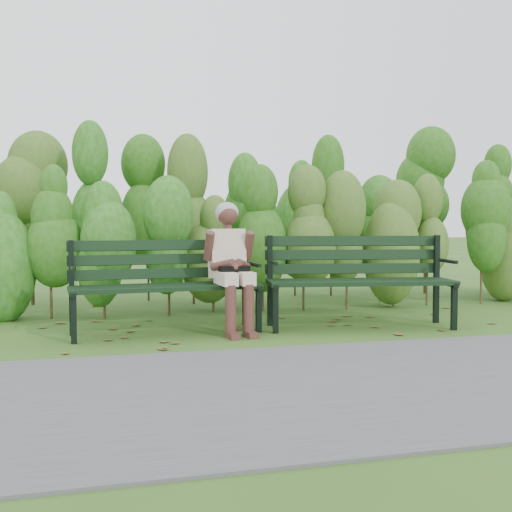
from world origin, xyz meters
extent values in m
plane|color=#31551D|center=(0.00, 0.00, 0.00)|extent=(80.00, 80.00, 0.00)
cube|color=#474749|center=(0.00, -2.20, 0.01)|extent=(60.00, 2.50, 0.01)
cylinder|color=#47381E|center=(-2.14, 1.30, 0.40)|extent=(0.03, 0.03, 0.80)
ellipsoid|color=#225A0F|center=(-2.14, 1.30, 1.04)|extent=(0.64, 0.64, 1.44)
cylinder|color=#47381E|center=(-1.53, 1.30, 0.40)|extent=(0.03, 0.03, 0.80)
ellipsoid|color=#225A0F|center=(-1.53, 1.30, 1.04)|extent=(0.64, 0.64, 1.44)
cylinder|color=#47381E|center=(-0.92, 1.30, 0.40)|extent=(0.03, 0.03, 0.80)
ellipsoid|color=#225A0F|center=(-0.92, 1.30, 1.04)|extent=(0.64, 0.64, 1.44)
cylinder|color=#47381E|center=(-0.31, 1.30, 0.40)|extent=(0.03, 0.03, 0.80)
ellipsoid|color=#225A0F|center=(-0.31, 1.30, 1.04)|extent=(0.64, 0.64, 1.44)
cylinder|color=#47381E|center=(0.31, 1.30, 0.40)|extent=(0.03, 0.03, 0.80)
ellipsoid|color=#225A0F|center=(0.31, 1.30, 1.04)|extent=(0.64, 0.64, 1.44)
cylinder|color=#47381E|center=(0.92, 1.30, 0.40)|extent=(0.03, 0.03, 0.80)
ellipsoid|color=#225A0F|center=(0.92, 1.30, 1.04)|extent=(0.64, 0.64, 1.44)
cylinder|color=#47381E|center=(1.53, 1.30, 0.40)|extent=(0.03, 0.03, 0.80)
ellipsoid|color=#225A0F|center=(1.53, 1.30, 1.04)|extent=(0.64, 0.64, 1.44)
cylinder|color=#47381E|center=(2.14, 1.30, 0.40)|extent=(0.03, 0.03, 0.80)
ellipsoid|color=#225A0F|center=(2.14, 1.30, 1.04)|extent=(0.64, 0.64, 1.44)
cylinder|color=#47381E|center=(2.75, 1.30, 0.40)|extent=(0.03, 0.03, 0.80)
ellipsoid|color=#225A0F|center=(2.75, 1.30, 1.04)|extent=(0.64, 0.64, 1.44)
cylinder|color=#47381E|center=(3.36, 1.30, 0.40)|extent=(0.03, 0.03, 0.80)
ellipsoid|color=#225A0F|center=(3.36, 1.30, 1.04)|extent=(0.64, 0.64, 1.44)
cylinder|color=#47381E|center=(3.98, 1.30, 0.40)|extent=(0.03, 0.03, 0.80)
ellipsoid|color=#225A0F|center=(3.98, 1.30, 1.04)|extent=(0.64, 0.64, 1.44)
cylinder|color=#47381E|center=(-2.69, 2.30, 0.55)|extent=(0.04, 0.04, 1.10)
ellipsoid|color=#29550F|center=(-2.69, 2.30, 1.43)|extent=(0.70, 0.70, 1.98)
cylinder|color=#47381E|center=(-1.92, 2.30, 0.55)|extent=(0.04, 0.04, 1.10)
ellipsoid|color=#29550F|center=(-1.92, 2.30, 1.43)|extent=(0.70, 0.70, 1.98)
cylinder|color=#47381E|center=(-1.15, 2.30, 0.55)|extent=(0.04, 0.04, 1.10)
ellipsoid|color=#29550F|center=(-1.15, 2.30, 1.43)|extent=(0.70, 0.70, 1.98)
cylinder|color=#47381E|center=(-0.38, 2.30, 0.55)|extent=(0.04, 0.04, 1.10)
ellipsoid|color=#29550F|center=(-0.38, 2.30, 1.43)|extent=(0.70, 0.70, 1.98)
cylinder|color=#47381E|center=(0.38, 2.30, 0.55)|extent=(0.04, 0.04, 1.10)
ellipsoid|color=#29550F|center=(0.38, 2.30, 1.43)|extent=(0.70, 0.70, 1.98)
cylinder|color=#47381E|center=(1.15, 2.30, 0.55)|extent=(0.04, 0.04, 1.10)
ellipsoid|color=#29550F|center=(1.15, 2.30, 1.43)|extent=(0.70, 0.70, 1.98)
cylinder|color=#47381E|center=(1.92, 2.30, 0.55)|extent=(0.04, 0.04, 1.10)
ellipsoid|color=#29550F|center=(1.92, 2.30, 1.43)|extent=(0.70, 0.70, 1.98)
cylinder|color=#47381E|center=(2.69, 2.30, 0.55)|extent=(0.04, 0.04, 1.10)
ellipsoid|color=#29550F|center=(2.69, 2.30, 1.43)|extent=(0.70, 0.70, 1.98)
cylinder|color=#47381E|center=(3.46, 2.30, 0.55)|extent=(0.04, 0.04, 1.10)
ellipsoid|color=#29550F|center=(3.46, 2.30, 1.43)|extent=(0.70, 0.70, 1.98)
cylinder|color=#47381E|center=(4.22, 2.30, 0.55)|extent=(0.04, 0.04, 1.10)
ellipsoid|color=#29550F|center=(4.22, 2.30, 1.43)|extent=(0.70, 0.70, 1.98)
cube|color=brown|center=(-1.10, -0.91, 0.00)|extent=(0.11, 0.11, 0.01)
cube|color=brown|center=(-1.17, 0.84, 0.00)|extent=(0.09, 0.07, 0.01)
cube|color=brown|center=(2.34, -0.16, 0.00)|extent=(0.10, 0.09, 0.01)
cube|color=brown|center=(2.33, -0.78, 0.00)|extent=(0.10, 0.09, 0.01)
cube|color=brown|center=(-0.18, 0.17, 0.00)|extent=(0.07, 0.09, 0.01)
cube|color=brown|center=(0.27, -0.66, 0.00)|extent=(0.10, 0.11, 0.01)
cube|color=brown|center=(1.75, 0.92, 0.00)|extent=(0.08, 0.10, 0.01)
cube|color=brown|center=(2.08, 0.60, 0.00)|extent=(0.10, 0.09, 0.01)
cube|color=brown|center=(-1.22, 0.82, 0.00)|extent=(0.10, 0.09, 0.01)
cube|color=brown|center=(-0.18, -0.70, 0.00)|extent=(0.08, 0.10, 0.01)
cube|color=brown|center=(2.70, -0.09, 0.00)|extent=(0.09, 0.08, 0.01)
cube|color=brown|center=(0.45, 0.94, 0.00)|extent=(0.11, 0.11, 0.01)
cube|color=brown|center=(2.51, -0.07, 0.00)|extent=(0.11, 0.11, 0.01)
cube|color=brown|center=(-0.83, 0.81, 0.00)|extent=(0.11, 0.11, 0.01)
cube|color=brown|center=(-2.07, 0.17, 0.00)|extent=(0.11, 0.10, 0.01)
cube|color=brown|center=(0.14, -0.71, 0.00)|extent=(0.09, 0.11, 0.01)
cube|color=brown|center=(0.87, -0.13, 0.00)|extent=(0.10, 0.08, 0.01)
cube|color=brown|center=(-1.05, 0.52, 0.00)|extent=(0.07, 0.09, 0.01)
cube|color=brown|center=(-0.10, 0.55, 0.00)|extent=(0.09, 0.07, 0.01)
cube|color=brown|center=(-1.22, -0.56, 0.00)|extent=(0.11, 0.09, 0.01)
cube|color=brown|center=(1.78, -0.49, 0.00)|extent=(0.09, 0.11, 0.01)
cube|color=brown|center=(1.34, -0.90, 0.00)|extent=(0.10, 0.11, 0.01)
cube|color=brown|center=(1.93, 0.14, 0.00)|extent=(0.11, 0.10, 0.01)
cube|color=brown|center=(-0.88, 0.31, 0.00)|extent=(0.11, 0.11, 0.01)
cube|color=brown|center=(-1.46, -1.15, 0.00)|extent=(0.11, 0.11, 0.01)
cube|color=brown|center=(1.84, -0.11, 0.00)|extent=(0.11, 0.11, 0.01)
cube|color=brown|center=(-2.04, -0.96, 0.00)|extent=(0.11, 0.10, 0.01)
cube|color=brown|center=(1.98, -0.73, 0.00)|extent=(0.11, 0.11, 0.01)
cube|color=brown|center=(0.25, 0.91, 0.00)|extent=(0.11, 0.10, 0.01)
cube|color=brown|center=(2.13, -0.50, 0.00)|extent=(0.10, 0.11, 0.01)
cube|color=brown|center=(1.19, -0.14, 0.00)|extent=(0.10, 0.09, 0.01)
cube|color=brown|center=(1.83, 0.41, 0.00)|extent=(0.11, 0.11, 0.01)
cube|color=brown|center=(-0.77, -0.34, 0.00)|extent=(0.11, 0.11, 0.01)
cube|color=brown|center=(-0.89, -0.04, 0.00)|extent=(0.11, 0.11, 0.01)
cube|color=brown|center=(1.40, -0.23, 0.00)|extent=(0.11, 0.10, 0.01)
cube|color=brown|center=(-0.95, 0.07, 0.00)|extent=(0.08, 0.10, 0.01)
cube|color=black|center=(-0.99, -0.17, 0.47)|extent=(1.88, 0.26, 0.04)
cube|color=black|center=(-1.00, -0.04, 0.47)|extent=(1.88, 0.26, 0.04)
cube|color=black|center=(-1.01, 0.09, 0.47)|extent=(1.88, 0.26, 0.04)
cube|color=black|center=(-1.02, 0.22, 0.47)|extent=(1.88, 0.26, 0.04)
cube|color=black|center=(-1.03, 0.31, 0.58)|extent=(1.88, 0.20, 0.11)
cube|color=black|center=(-1.03, 0.33, 0.73)|extent=(1.88, 0.20, 0.11)
cube|color=black|center=(-1.03, 0.34, 0.88)|extent=(1.88, 0.20, 0.11)
cube|color=black|center=(-1.88, -0.25, 0.23)|extent=(0.06, 0.06, 0.47)
cube|color=black|center=(-1.92, 0.19, 0.47)|extent=(0.06, 0.06, 0.94)
cube|color=black|center=(-1.90, -0.05, 0.45)|extent=(0.09, 0.52, 0.04)
cylinder|color=black|center=(-1.90, -0.10, 0.68)|extent=(0.07, 0.39, 0.04)
cube|color=black|center=(-0.09, -0.12, 0.23)|extent=(0.06, 0.06, 0.47)
cube|color=black|center=(-0.13, 0.33, 0.47)|extent=(0.06, 0.06, 0.94)
cube|color=black|center=(-0.11, 0.09, 0.45)|extent=(0.09, 0.52, 0.04)
cylinder|color=black|center=(-0.11, 0.04, 0.68)|extent=(0.07, 0.39, 0.04)
cube|color=black|center=(0.98, -0.34, 0.49)|extent=(1.95, 0.42, 0.04)
cube|color=black|center=(1.00, -0.21, 0.49)|extent=(1.95, 0.42, 0.04)
cube|color=black|center=(1.02, -0.08, 0.49)|extent=(1.95, 0.42, 0.04)
cube|color=black|center=(1.04, 0.06, 0.49)|extent=(1.95, 0.42, 0.04)
cube|color=black|center=(1.06, 0.16, 0.61)|extent=(1.94, 0.36, 0.11)
cube|color=black|center=(1.06, 0.17, 0.76)|extent=(1.94, 0.36, 0.11)
cube|color=black|center=(1.06, 0.19, 0.91)|extent=(1.94, 0.36, 0.11)
cube|color=black|center=(0.06, -0.22, 0.24)|extent=(0.06, 0.06, 0.49)
cube|color=black|center=(0.13, 0.25, 0.49)|extent=(0.06, 0.06, 0.98)
cube|color=black|center=(0.09, 0.00, 0.47)|extent=(0.14, 0.54, 0.04)
cylinder|color=black|center=(0.08, -0.05, 0.70)|extent=(0.10, 0.41, 0.04)
cube|color=black|center=(1.90, -0.50, 0.24)|extent=(0.06, 0.06, 0.49)
cube|color=black|center=(1.97, -0.04, 0.49)|extent=(0.06, 0.06, 0.98)
cube|color=black|center=(1.93, -0.29, 0.47)|extent=(0.14, 0.54, 0.04)
cylinder|color=black|center=(1.92, -0.34, 0.70)|extent=(0.10, 0.41, 0.04)
cube|color=beige|center=(-0.44, -0.15, 0.56)|extent=(0.17, 0.43, 0.13)
cube|color=beige|center=(-0.26, -0.13, 0.56)|extent=(0.17, 0.43, 0.13)
cylinder|color=#512B24|center=(-0.43, -0.32, 0.25)|extent=(0.12, 0.12, 0.51)
cylinder|color=#512B24|center=(-0.25, -0.30, 0.25)|extent=(0.12, 0.12, 0.51)
cube|color=#512B24|center=(-0.42, -0.40, 0.03)|extent=(0.10, 0.21, 0.06)
cube|color=#512B24|center=(-0.24, -0.38, 0.03)|extent=(0.10, 0.21, 0.06)
cube|color=beige|center=(-0.37, 0.13, 0.79)|extent=(0.38, 0.28, 0.52)
cylinder|color=#512B24|center=(-0.37, 0.11, 1.06)|extent=(0.09, 0.09, 0.10)
sphere|color=#512B24|center=(-0.37, 0.10, 1.19)|extent=(0.21, 0.21, 0.21)
ellipsoid|color=gray|center=(-0.37, 0.13, 1.22)|extent=(0.24, 0.23, 0.22)
cylinder|color=#512B24|center=(-0.57, 0.03, 0.87)|extent=(0.11, 0.21, 0.31)
cylinder|color=#512B24|center=(-0.15, 0.07, 0.87)|extent=(0.11, 0.21, 0.31)
cylinder|color=#512B24|center=(-0.46, -0.09, 0.69)|extent=(0.24, 0.25, 0.13)
cylinder|color=#512B24|center=(-0.25, -0.07, 0.69)|extent=(0.22, 0.27, 0.13)
sphere|color=#512B24|center=(-0.35, -0.14, 0.67)|extent=(0.11, 0.11, 0.11)
cube|color=black|center=(-0.35, -0.13, 0.60)|extent=(0.31, 0.14, 0.16)
camera|label=1|loc=(-1.64, -5.93, 1.09)|focal=42.00mm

